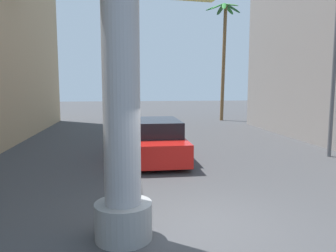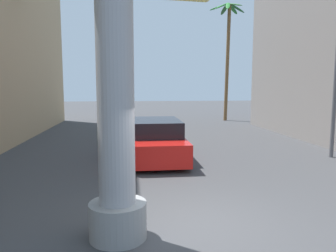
{
  "view_description": "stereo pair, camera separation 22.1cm",
  "coord_description": "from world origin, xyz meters",
  "px_view_note": "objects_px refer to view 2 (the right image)",
  "views": [
    {
      "loc": [
        -1.55,
        -6.37,
        2.9
      ],
      "look_at": [
        0.0,
        5.23,
        1.46
      ],
      "focal_mm": 35.0,
      "sensor_mm": 36.0,
      "label": 1
    },
    {
      "loc": [
        -1.33,
        -6.4,
        2.9
      ],
      "look_at": [
        0.0,
        5.23,
        1.46
      ],
      "focal_mm": 35.0,
      "sensor_mm": 36.0,
      "label": 2
    }
  ],
  "objects_px": {
    "street_lamp": "(328,44)",
    "palm_tree_mid_left": "(8,36)",
    "palm_tree_far_right": "(228,42)",
    "car_lead": "(156,140)"
  },
  "relations": [
    {
      "from": "street_lamp",
      "to": "palm_tree_far_right",
      "type": "xyz_separation_m",
      "value": [
        0.28,
        14.49,
        1.93
      ]
    },
    {
      "from": "palm_tree_far_right",
      "to": "palm_tree_mid_left",
      "type": "bearing_deg",
      "value": -145.44
    },
    {
      "from": "car_lead",
      "to": "palm_tree_far_right",
      "type": "relative_size",
      "value": 0.54
    },
    {
      "from": "car_lead",
      "to": "palm_tree_mid_left",
      "type": "bearing_deg",
      "value": 148.16
    },
    {
      "from": "car_lead",
      "to": "palm_tree_far_right",
      "type": "xyz_separation_m",
      "value": [
        7.02,
        13.85,
        5.71
      ]
    },
    {
      "from": "car_lead",
      "to": "street_lamp",
      "type": "bearing_deg",
      "value": -5.44
    },
    {
      "from": "car_lead",
      "to": "palm_tree_mid_left",
      "type": "height_order",
      "value": "palm_tree_mid_left"
    },
    {
      "from": "street_lamp",
      "to": "palm_tree_mid_left",
      "type": "distance_m",
      "value": 14.5
    },
    {
      "from": "palm_tree_far_right",
      "to": "street_lamp",
      "type": "bearing_deg",
      "value": -91.13
    },
    {
      "from": "street_lamp",
      "to": "palm_tree_mid_left",
      "type": "bearing_deg",
      "value": 160.16
    }
  ]
}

